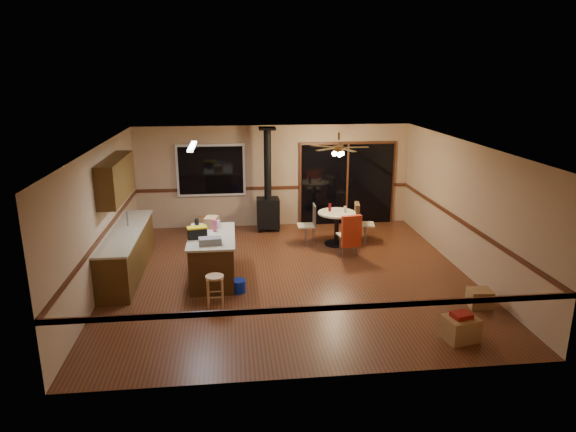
{
  "coord_description": "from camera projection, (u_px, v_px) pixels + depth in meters",
  "views": [
    {
      "loc": [
        -1.08,
        -9.39,
        3.95
      ],
      "look_at": [
        0.0,
        0.3,
        1.15
      ],
      "focal_mm": 32.0,
      "sensor_mm": 36.0,
      "label": 1
    }
  ],
  "objects": [
    {
      "name": "box_corner_a",
      "position": [
        460.0,
        328.0,
        7.73
      ],
      "size": [
        0.56,
        0.5,
        0.37
      ],
      "primitive_type": "cube",
      "rotation": [
        0.0,
        0.0,
        0.23
      ],
      "color": "#9F7346",
      "rests_on": "floor"
    },
    {
      "name": "fluorescent_strip",
      "position": [
        192.0,
        146.0,
        9.56
      ],
      "size": [
        0.1,
        1.2,
        0.04
      ],
      "primitive_type": "cube",
      "color": "white",
      "rests_on": "ceiling"
    },
    {
      "name": "wall_back",
      "position": [
        274.0,
        176.0,
        13.16
      ],
      "size": [
        7.0,
        0.0,
        7.0
      ],
      "primitive_type": "plane",
      "rotation": [
        1.57,
        0.0,
        0.0
      ],
      "color": "tan",
      "rests_on": "ground"
    },
    {
      "name": "glass_red",
      "position": [
        330.0,
        207.0,
        11.84
      ],
      "size": [
        0.08,
        0.08,
        0.18
      ],
      "primitive_type": "cylinder",
      "rotation": [
        0.0,
        0.0,
        0.22
      ],
      "color": "#590C14",
      "rests_on": "dining_table"
    },
    {
      "name": "chair_right",
      "position": [
        358.0,
        218.0,
        11.97
      ],
      "size": [
        0.53,
        0.49,
        0.7
      ],
      "color": "#BAB18A",
      "rests_on": "ground"
    },
    {
      "name": "bottle_pink",
      "position": [
        215.0,
        226.0,
        9.95
      ],
      "size": [
        0.08,
        0.08,
        0.24
      ],
      "primitive_type": "cylinder",
      "rotation": [
        0.0,
        0.0,
        -0.1
      ],
      "color": "#D84C8C",
      "rests_on": "kitchen_island"
    },
    {
      "name": "bottle_white",
      "position": [
        219.0,
        225.0,
        10.15
      ],
      "size": [
        0.07,
        0.07,
        0.17
      ],
      "primitive_type": "cylinder",
      "rotation": [
        0.0,
        0.0,
        0.3
      ],
      "color": "white",
      "rests_on": "kitchen_island"
    },
    {
      "name": "dining_table",
      "position": [
        337.0,
        223.0,
        11.86
      ],
      "size": [
        0.88,
        0.88,
        0.78
      ],
      "color": "black",
      "rests_on": "ground"
    },
    {
      "name": "lower_cabinets",
      "position": [
        127.0,
        253.0,
        10.19
      ],
      "size": [
        0.6,
        3.0,
        0.86
      ],
      "primitive_type": "cube",
      "color": "#4E3413",
      "rests_on": "ground"
    },
    {
      "name": "window",
      "position": [
        211.0,
        170.0,
        12.88
      ],
      "size": [
        1.72,
        0.1,
        1.32
      ],
      "primitive_type": "cube",
      "color": "black",
      "rests_on": "ground"
    },
    {
      "name": "sliding_door",
      "position": [
        347.0,
        184.0,
        13.38
      ],
      "size": [
        2.52,
        0.1,
        2.1
      ],
      "primitive_type": "cube",
      "color": "black",
      "rests_on": "ground"
    },
    {
      "name": "wall_right",
      "position": [
        465.0,
        208.0,
        10.19
      ],
      "size": [
        0.0,
        7.0,
        7.0
      ],
      "primitive_type": "plane",
      "rotation": [
        1.57,
        0.0,
        -1.57
      ],
      "color": "tan",
      "rests_on": "ground"
    },
    {
      "name": "wood_stove",
      "position": [
        268.0,
        202.0,
        12.86
      ],
      "size": [
        0.55,
        0.5,
        2.52
      ],
      "color": "black",
      "rests_on": "ground"
    },
    {
      "name": "toolbox_yellow_lid",
      "position": [
        197.0,
        228.0,
        9.54
      ],
      "size": [
        0.4,
        0.26,
        0.03
      ],
      "primitive_type": "cube",
      "rotation": [
        0.0,
        0.0,
        0.19
      ],
      "color": "gold",
      "rests_on": "toolbox_black"
    },
    {
      "name": "kitchen_island",
      "position": [
        213.0,
        257.0,
        9.89
      ],
      "size": [
        0.88,
        1.68,
        0.9
      ],
      "color": "#442911",
      "rests_on": "ground"
    },
    {
      "name": "box_on_island",
      "position": [
        211.0,
        222.0,
        10.24
      ],
      "size": [
        0.3,
        0.36,
        0.21
      ],
      "primitive_type": "cube",
      "rotation": [
        0.0,
        0.0,
        -0.23
      ],
      "color": "#9F7346",
      "rests_on": "kitchen_island"
    },
    {
      "name": "toolbox_grey",
      "position": [
        210.0,
        241.0,
        9.25
      ],
      "size": [
        0.43,
        0.27,
        0.13
      ],
      "primitive_type": "cube",
      "rotation": [
        0.0,
        0.0,
        0.11
      ],
      "color": "slate",
      "rests_on": "kitchen_island"
    },
    {
      "name": "toolbox_black",
      "position": [
        197.0,
        233.0,
        9.57
      ],
      "size": [
        0.38,
        0.25,
        0.2
      ],
      "primitive_type": "cube",
      "rotation": [
        0.0,
        0.0,
        0.19
      ],
      "color": "black",
      "rests_on": "kitchen_island"
    },
    {
      "name": "blue_bucket",
      "position": [
        238.0,
        286.0,
        9.41
      ],
      "size": [
        0.36,
        0.36,
        0.23
      ],
      "primitive_type": "cylinder",
      "rotation": [
        0.0,
        0.0,
        -0.4
      ],
      "color": "#0C26B0",
      "rests_on": "floor"
    },
    {
      "name": "chair_left",
      "position": [
        311.0,
        220.0,
        11.87
      ],
      "size": [
        0.42,
        0.41,
        0.51
      ],
      "color": "#BAB18A",
      "rests_on": "ground"
    },
    {
      "name": "ceiling_fan",
      "position": [
        339.0,
        150.0,
        11.39
      ],
      "size": [
        0.24,
        0.24,
        0.55
      ],
      "color": "brown",
      "rests_on": "ceiling"
    },
    {
      "name": "ceiling",
      "position": [
        290.0,
        145.0,
        9.46
      ],
      "size": [
        7.0,
        7.0,
        0.0
      ],
      "primitive_type": "plane",
      "rotation": [
        3.14,
        0.0,
        0.0
      ],
      "color": "silver",
      "rests_on": "ground"
    },
    {
      "name": "chair_rail",
      "position": [
        290.0,
        228.0,
        9.9
      ],
      "size": [
        7.0,
        7.0,
        0.08
      ],
      "primitive_type": null,
      "color": "#492212",
      "rests_on": "ground"
    },
    {
      "name": "countertop",
      "position": [
        125.0,
        231.0,
        10.07
      ],
      "size": [
        0.64,
        3.04,
        0.04
      ],
      "primitive_type": "cube",
      "color": "beige",
      "rests_on": "lower_cabinets"
    },
    {
      "name": "box_small_red",
      "position": [
        462.0,
        315.0,
        7.67
      ],
      "size": [
        0.32,
        0.29,
        0.07
      ],
      "primitive_type": "cube",
      "rotation": [
        0.0,
        0.0,
        0.23
      ],
      "color": "maroon",
      "rests_on": "box_corner_a"
    },
    {
      "name": "box_under_window",
      "position": [
        204.0,
        225.0,
        12.89
      ],
      "size": [
        0.47,
        0.38,
        0.37
      ],
      "primitive_type": "cube",
      "rotation": [
        0.0,
        0.0,
        -0.02
      ],
      "color": "#9F7346",
      "rests_on": "floor"
    },
    {
      "name": "chair_near",
      "position": [
        351.0,
        231.0,
        11.01
      ],
      "size": [
        0.49,
        0.53,
        0.7
      ],
      "color": "#BAB18A",
      "rests_on": "ground"
    },
    {
      "name": "wall_front",
      "position": [
        321.0,
        287.0,
        6.47
      ],
      "size": [
        7.0,
        0.0,
        7.0
      ],
      "primitive_type": "plane",
      "rotation": [
        -1.57,
        0.0,
        0.0
      ],
      "color": "tan",
      "rests_on": "ground"
    },
    {
      "name": "bar_stool",
      "position": [
        215.0,
        291.0,
        8.79
      ],
      "size": [
        0.33,
        0.33,
        0.57
      ],
      "primitive_type": "cylinder",
      "rotation": [
        0.0,
        0.0,
        -0.06
      ],
      "color": "tan",
      "rests_on": "floor"
    },
    {
      "name": "glass_cream",
      "position": [
        345.0,
        209.0,
        11.74
      ],
      "size": [
        0.07,
        0.07,
        0.15
      ],
      "primitive_type": "cylinder",
      "rotation": [
        0.0,
        0.0,
        0.18
      ],
      "color": "beige",
      "rests_on": "dining_table"
    },
    {
      "name": "bottle_dark",
      "position": [
        197.0,
        225.0,
        9.91
      ],
      "size": [
        0.09,
        0.09,
        0.28
      ],
      "primitive_type": "cylinder",
      "rotation": [
        0.0,
        0.0,
        -0.12
      ],
      "color": "black",
      "rests_on": "kitchen_island"
    },
    {
      "name": "box_corner_b",
      "position": [
        480.0,
        298.0,
        8.82
      ],
      "size": [
        0.4,
        0.35,
        0.31
      ],
      "primitive_type": "cube",
      "rotation": [
        0.0,
        0.0,
        -0.05
      ],
      "color": "#9F7346",
      "rests_on": "floor"
    },
    {
      "name": "wall_left",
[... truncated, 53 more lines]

